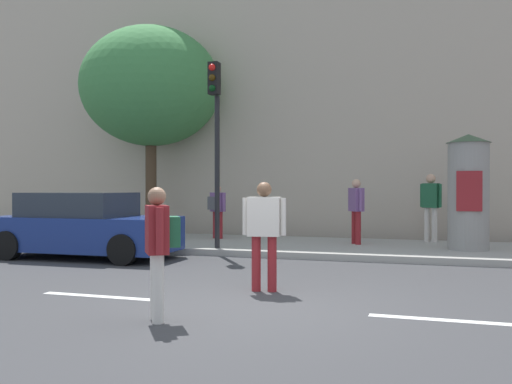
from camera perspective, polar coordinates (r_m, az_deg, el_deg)
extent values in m
plane|color=#38383A|center=(7.69, -0.17, -11.46)|extent=(80.00, 80.00, 0.00)
cube|color=#9E9B93|center=(14.42, 8.60, -5.55)|extent=(36.00, 4.00, 0.15)
cube|color=silver|center=(8.73, -15.55, -10.01)|extent=(1.80, 0.16, 0.01)
cube|color=silver|center=(7.32, 18.39, -12.06)|extent=(1.80, 0.16, 0.01)
cube|color=#B7A893|center=(19.63, 11.06, 11.12)|extent=(36.00, 5.00, 10.43)
cylinder|color=black|center=(13.48, -3.91, 2.01)|extent=(0.12, 0.12, 3.60)
cube|color=black|center=(13.55, -4.20, 11.26)|extent=(0.24, 0.24, 0.75)
sphere|color=red|center=(13.48, -4.42, 12.34)|extent=(0.16, 0.16, 0.16)
sphere|color=#3C2906|center=(13.43, -4.42, 11.34)|extent=(0.16, 0.16, 0.16)
sphere|color=#07330F|center=(13.39, -4.42, 10.33)|extent=(0.16, 0.16, 0.16)
cylinder|color=gray|center=(13.97, 20.48, -0.41)|extent=(0.91, 0.91, 2.46)
cone|color=#334C33|center=(14.01, 20.50, 5.04)|extent=(1.00, 1.00, 0.20)
cube|color=maroon|center=(13.50, 20.56, 0.08)|extent=(0.55, 0.02, 0.90)
cylinder|color=#4C3826|center=(17.74, -10.46, 0.20)|extent=(0.34, 0.34, 2.71)
ellipsoid|color=#3D7F42|center=(18.00, -10.48, 10.34)|extent=(4.27, 4.27, 3.63)
cylinder|color=maroon|center=(8.78, 0.02, -7.17)|extent=(0.14, 0.14, 0.84)
cylinder|color=maroon|center=(8.74, 1.62, -7.21)|extent=(0.14, 0.14, 0.84)
cube|color=silver|center=(8.69, 0.82, -2.47)|extent=(0.52, 0.31, 0.60)
cylinder|color=silver|center=(8.74, -1.07, -2.45)|extent=(0.09, 0.09, 0.57)
cylinder|color=silver|center=(8.65, 2.72, -2.49)|extent=(0.09, 0.09, 0.57)
sphere|color=brown|center=(8.68, 0.82, 0.26)|extent=(0.23, 0.23, 0.23)
cylinder|color=silver|center=(6.84, -9.77, -9.53)|extent=(0.14, 0.14, 0.81)
cylinder|color=silver|center=(7.05, -9.98, -9.23)|extent=(0.14, 0.14, 0.81)
cube|color=maroon|center=(6.86, -9.89, -3.71)|extent=(0.44, 0.49, 0.57)
cylinder|color=maroon|center=(6.61, -9.62, -3.88)|extent=(0.09, 0.09, 0.54)
cylinder|color=maroon|center=(7.12, -10.14, -3.56)|extent=(0.09, 0.09, 0.54)
sphere|color=#8C664C|center=(6.85, -9.89, -0.42)|extent=(0.22, 0.22, 0.22)
cube|color=#1E5938|center=(6.89, -8.40, -3.93)|extent=(0.29, 0.32, 0.36)
cylinder|color=maroon|center=(16.11, -4.09, -3.29)|extent=(0.14, 0.14, 0.75)
cylinder|color=maroon|center=(15.96, -3.61, -3.33)|extent=(0.14, 0.14, 0.75)
cube|color=#724C84|center=(16.01, -3.85, -1.01)|extent=(0.47, 0.39, 0.53)
cylinder|color=#724C84|center=(16.19, -4.43, -0.99)|extent=(0.09, 0.09, 0.51)
cylinder|color=#724C84|center=(15.82, -3.26, -1.02)|extent=(0.09, 0.09, 0.51)
sphere|color=tan|center=(16.00, -3.85, 0.31)|extent=(0.20, 0.20, 0.20)
cube|color=#4C4C51|center=(15.89, -4.33, -1.12)|extent=(0.32, 0.27, 0.36)
cylinder|color=silver|center=(15.63, 16.75, -3.16)|extent=(0.14, 0.14, 0.90)
cylinder|color=silver|center=(15.55, 17.43, -3.18)|extent=(0.14, 0.14, 0.90)
cube|color=#1E5938|center=(15.56, 17.09, -0.34)|extent=(0.46, 0.37, 0.64)
cylinder|color=#1E5938|center=(15.65, 16.26, -0.33)|extent=(0.09, 0.09, 0.61)
cylinder|color=#1E5938|center=(15.47, 17.93, -0.34)|extent=(0.09, 0.09, 0.61)
sphere|color=tan|center=(15.56, 17.10, 1.29)|extent=(0.24, 0.24, 0.24)
cube|color=#724C84|center=(15.72, 17.35, -0.44)|extent=(0.32, 0.25, 0.36)
cylinder|color=maroon|center=(14.52, 10.18, -3.56)|extent=(0.14, 0.14, 0.83)
cylinder|color=maroon|center=(14.73, 9.81, -3.51)|extent=(0.14, 0.14, 0.83)
cube|color=#724C84|center=(14.60, 10.00, -0.75)|extent=(0.45, 0.52, 0.59)
cylinder|color=#724C84|center=(14.34, 10.45, -0.78)|extent=(0.09, 0.09, 0.56)
cylinder|color=#724C84|center=(14.85, 9.56, -0.73)|extent=(0.09, 0.09, 0.56)
sphere|color=tan|center=(14.59, 10.00, 0.84)|extent=(0.23, 0.23, 0.23)
cube|color=navy|center=(13.35, -16.64, -3.97)|extent=(4.07, 1.79, 0.75)
cube|color=#262D38|center=(13.43, -17.36, -1.20)|extent=(2.29, 1.60, 0.54)
cylinder|color=black|center=(13.58, -23.58, -4.92)|extent=(0.64, 0.23, 0.64)
cylinder|color=black|center=(14.85, -19.41, -4.44)|extent=(0.64, 0.23, 0.64)
cylinder|color=black|center=(11.93, -13.17, -5.64)|extent=(0.64, 0.23, 0.64)
cylinder|color=black|center=(13.36, -9.58, -4.98)|extent=(0.64, 0.23, 0.64)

